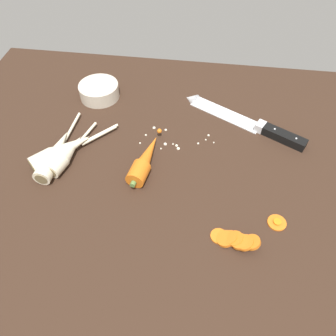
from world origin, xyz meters
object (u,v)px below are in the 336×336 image
at_px(parsnip_mid_left, 63,152).
at_px(carrot_slice_stack, 235,240).
at_px(chefs_knife, 240,119).
at_px(parsnip_mid_right, 62,151).
at_px(parsnip_front, 66,154).
at_px(whole_carrot, 145,160).
at_px(prep_bowl, 99,90).
at_px(parsnip_back, 55,154).
at_px(carrot_slice_stray_near, 277,222).

relative_size(parsnip_mid_left, carrot_slice_stack, 1.89).
height_order(chefs_knife, parsnip_mid_right, parsnip_mid_right).
bearing_deg(parsnip_mid_left, parsnip_front, -27.98).
height_order(chefs_knife, whole_carrot, whole_carrot).
bearing_deg(parsnip_mid_left, carrot_slice_stack, -23.00).
relative_size(parsnip_front, parsnip_mid_right, 1.00).
distance_m(parsnip_front, prep_bowl, 0.25).
relative_size(chefs_knife, parsnip_mid_right, 1.73).
distance_m(parsnip_back, carrot_slice_stack, 0.45).
xyz_separation_m(chefs_knife, whole_carrot, (-0.22, -0.19, 0.01)).
distance_m(whole_carrot, parsnip_back, 0.21).
height_order(parsnip_mid_right, carrot_slice_stack, parsnip_mid_right).
bearing_deg(prep_bowl, parsnip_mid_right, -96.06).
height_order(whole_carrot, carrot_slice_stack, whole_carrot).
relative_size(parsnip_front, carrot_slice_stack, 1.97).
bearing_deg(carrot_slice_stack, parsnip_front, 157.15).
relative_size(whole_carrot, carrot_slice_stray_near, 4.81).
relative_size(chefs_knife, carrot_slice_stray_near, 8.41).
height_order(carrot_slice_stack, prep_bowl, prep_bowl).
height_order(carrot_slice_stack, carrot_slice_stray_near, carrot_slice_stack).
distance_m(parsnip_back, prep_bowl, 0.25).
bearing_deg(whole_carrot, parsnip_mid_right, 179.07).
xyz_separation_m(chefs_knife, carrot_slice_stack, (-0.01, -0.36, 0.00)).
bearing_deg(carrot_slice_stray_near, parsnip_mid_right, 166.47).
bearing_deg(whole_carrot, prep_bowl, 126.08).
bearing_deg(carrot_slice_stray_near, parsnip_front, 167.03).
relative_size(chefs_knife, carrot_slice_stack, 3.39).
bearing_deg(parsnip_mid_right, parsnip_front, -30.80).
xyz_separation_m(chefs_knife, parsnip_back, (-0.43, -0.20, 0.01)).
xyz_separation_m(parsnip_mid_left, prep_bowl, (0.02, 0.24, 0.00)).
relative_size(carrot_slice_stray_near, prep_bowl, 0.35).
relative_size(parsnip_front, prep_bowl, 1.70).
bearing_deg(parsnip_mid_right, parsnip_mid_left, -39.58).
bearing_deg(prep_bowl, parsnip_back, -98.39).
xyz_separation_m(parsnip_front, carrot_slice_stack, (0.39, -0.17, -0.01)).
height_order(whole_carrot, parsnip_back, whole_carrot).
bearing_deg(parsnip_mid_right, carrot_slice_stack, -23.15).
bearing_deg(carrot_slice_stray_near, prep_bowl, 142.75).
relative_size(whole_carrot, parsnip_mid_left, 1.03).
height_order(parsnip_front, carrot_slice_stray_near, parsnip_front).
relative_size(whole_carrot, parsnip_front, 0.98).
relative_size(parsnip_mid_right, parsnip_back, 0.79).
height_order(chefs_knife, parsnip_front, parsnip_front).
distance_m(whole_carrot, carrot_slice_stack, 0.27).
bearing_deg(parsnip_front, parsnip_mid_right, 149.20).
bearing_deg(carrot_slice_stray_near, parsnip_mid_left, 166.66).
bearing_deg(carrot_slice_stray_near, whole_carrot, 158.48).
distance_m(parsnip_mid_right, prep_bowl, 0.24).
distance_m(parsnip_front, carrot_slice_stack, 0.43).
relative_size(parsnip_mid_right, prep_bowl, 1.69).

